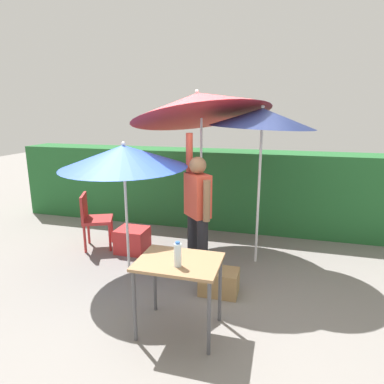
{
  "coord_description": "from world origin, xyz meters",
  "views": [
    {
      "loc": [
        1.15,
        -3.88,
        2.17
      ],
      "look_at": [
        0.0,
        0.3,
        1.1
      ],
      "focal_mm": 31.18,
      "sensor_mm": 36.0,
      "label": 1
    }
  ],
  "objects_px": {
    "umbrella_yellow": "(262,118)",
    "chair_plastic": "(93,217)",
    "umbrella_orange": "(124,156)",
    "person_vendor": "(198,208)",
    "cooler_box": "(132,240)",
    "folding_table": "(179,269)",
    "crate_cardboard": "(219,282)",
    "bottle_water": "(178,255)",
    "umbrella_rainbow": "(199,105)"
  },
  "relations": [
    {
      "from": "umbrella_rainbow",
      "to": "cooler_box",
      "type": "height_order",
      "value": "umbrella_rainbow"
    },
    {
      "from": "umbrella_rainbow",
      "to": "chair_plastic",
      "type": "distance_m",
      "value": 2.41
    },
    {
      "from": "umbrella_yellow",
      "to": "bottle_water",
      "type": "height_order",
      "value": "umbrella_yellow"
    },
    {
      "from": "crate_cardboard",
      "to": "folding_table",
      "type": "distance_m",
      "value": 0.98
    },
    {
      "from": "cooler_box",
      "to": "bottle_water",
      "type": "xyz_separation_m",
      "value": [
        1.32,
        -1.76,
        0.69
      ]
    },
    {
      "from": "umbrella_orange",
      "to": "crate_cardboard",
      "type": "xyz_separation_m",
      "value": [
        1.3,
        -0.23,
        -1.44
      ]
    },
    {
      "from": "chair_plastic",
      "to": "folding_table",
      "type": "xyz_separation_m",
      "value": [
        1.95,
        -1.64,
        0.16
      ]
    },
    {
      "from": "umbrella_yellow",
      "to": "person_vendor",
      "type": "height_order",
      "value": "umbrella_yellow"
    },
    {
      "from": "umbrella_rainbow",
      "to": "umbrella_yellow",
      "type": "xyz_separation_m",
      "value": [
        0.93,
        -0.26,
        -0.17
      ]
    },
    {
      "from": "folding_table",
      "to": "umbrella_orange",
      "type": "bearing_deg",
      "value": 135.66
    },
    {
      "from": "umbrella_rainbow",
      "to": "umbrella_orange",
      "type": "xyz_separation_m",
      "value": [
        -0.72,
        -1.03,
        -0.64
      ]
    },
    {
      "from": "cooler_box",
      "to": "bottle_water",
      "type": "distance_m",
      "value": 2.31
    },
    {
      "from": "chair_plastic",
      "to": "crate_cardboard",
      "type": "height_order",
      "value": "chair_plastic"
    },
    {
      "from": "chair_plastic",
      "to": "cooler_box",
      "type": "height_order",
      "value": "chair_plastic"
    },
    {
      "from": "crate_cardboard",
      "to": "bottle_water",
      "type": "xyz_separation_m",
      "value": [
        -0.22,
        -0.91,
        0.73
      ]
    },
    {
      "from": "umbrella_orange",
      "to": "folding_table",
      "type": "distance_m",
      "value": 1.74
    },
    {
      "from": "umbrella_yellow",
      "to": "folding_table",
      "type": "distance_m",
      "value": 2.36
    },
    {
      "from": "person_vendor",
      "to": "umbrella_rainbow",
      "type": "bearing_deg",
      "value": 103.3
    },
    {
      "from": "umbrella_orange",
      "to": "folding_table",
      "type": "height_order",
      "value": "umbrella_orange"
    },
    {
      "from": "umbrella_yellow",
      "to": "cooler_box",
      "type": "bearing_deg",
      "value": -175.32
    },
    {
      "from": "umbrella_yellow",
      "to": "crate_cardboard",
      "type": "distance_m",
      "value": 2.19
    },
    {
      "from": "umbrella_orange",
      "to": "chair_plastic",
      "type": "height_order",
      "value": "umbrella_orange"
    },
    {
      "from": "cooler_box",
      "to": "folding_table",
      "type": "xyz_separation_m",
      "value": [
        1.29,
        -1.65,
        0.48
      ]
    },
    {
      "from": "umbrella_rainbow",
      "to": "bottle_water",
      "type": "bearing_deg",
      "value": -80.7
    },
    {
      "from": "umbrella_yellow",
      "to": "cooler_box",
      "type": "xyz_separation_m",
      "value": [
        -1.9,
        -0.16,
        -1.87
      ]
    },
    {
      "from": "crate_cardboard",
      "to": "folding_table",
      "type": "height_order",
      "value": "folding_table"
    },
    {
      "from": "person_vendor",
      "to": "chair_plastic",
      "type": "bearing_deg",
      "value": 167.14
    },
    {
      "from": "person_vendor",
      "to": "crate_cardboard",
      "type": "height_order",
      "value": "person_vendor"
    },
    {
      "from": "umbrella_orange",
      "to": "crate_cardboard",
      "type": "distance_m",
      "value": 1.96
    },
    {
      "from": "person_vendor",
      "to": "folding_table",
      "type": "relative_size",
      "value": 2.35
    },
    {
      "from": "umbrella_rainbow",
      "to": "person_vendor",
      "type": "relative_size",
      "value": 1.46
    },
    {
      "from": "cooler_box",
      "to": "folding_table",
      "type": "height_order",
      "value": "folding_table"
    },
    {
      "from": "umbrella_orange",
      "to": "cooler_box",
      "type": "xyz_separation_m",
      "value": [
        -0.24,
        0.62,
        -1.41
      ]
    },
    {
      "from": "umbrella_rainbow",
      "to": "crate_cardboard",
      "type": "xyz_separation_m",
      "value": [
        0.58,
        -1.26,
        -2.09
      ]
    },
    {
      "from": "folding_table",
      "to": "chair_plastic",
      "type": "bearing_deg",
      "value": 140.08
    },
    {
      "from": "crate_cardboard",
      "to": "folding_table",
      "type": "xyz_separation_m",
      "value": [
        -0.25,
        -0.8,
        0.52
      ]
    },
    {
      "from": "chair_plastic",
      "to": "cooler_box",
      "type": "xyz_separation_m",
      "value": [
        0.66,
        0.02,
        -0.32
      ]
    },
    {
      "from": "bottle_water",
      "to": "crate_cardboard",
      "type": "bearing_deg",
      "value": 76.17
    },
    {
      "from": "umbrella_orange",
      "to": "bottle_water",
      "type": "height_order",
      "value": "umbrella_orange"
    },
    {
      "from": "umbrella_yellow",
      "to": "chair_plastic",
      "type": "distance_m",
      "value": 3.0
    },
    {
      "from": "umbrella_rainbow",
      "to": "person_vendor",
      "type": "height_order",
      "value": "umbrella_rainbow"
    },
    {
      "from": "umbrella_rainbow",
      "to": "crate_cardboard",
      "type": "relative_size",
      "value": 5.96
    },
    {
      "from": "umbrella_orange",
      "to": "folding_table",
      "type": "xyz_separation_m",
      "value": [
        1.05,
        -1.03,
        -0.93
      ]
    },
    {
      "from": "folding_table",
      "to": "bottle_water",
      "type": "height_order",
      "value": "bottle_water"
    },
    {
      "from": "umbrella_orange",
      "to": "person_vendor",
      "type": "distance_m",
      "value": 1.15
    },
    {
      "from": "umbrella_orange",
      "to": "bottle_water",
      "type": "relative_size",
      "value": 7.43
    },
    {
      "from": "person_vendor",
      "to": "folding_table",
      "type": "xyz_separation_m",
      "value": [
        0.13,
        -1.22,
        -0.27
      ]
    },
    {
      "from": "umbrella_orange",
      "to": "umbrella_yellow",
      "type": "relative_size",
      "value": 0.8
    },
    {
      "from": "umbrella_rainbow",
      "to": "cooler_box",
      "type": "relative_size",
      "value": 5.92
    },
    {
      "from": "cooler_box",
      "to": "folding_table",
      "type": "distance_m",
      "value": 2.15
    }
  ]
}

